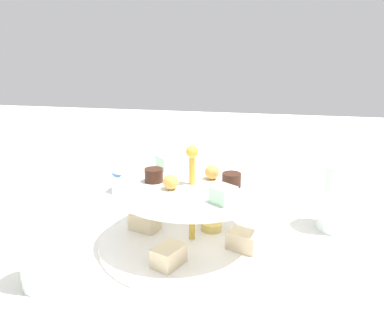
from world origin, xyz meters
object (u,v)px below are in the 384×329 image
(tiered_serving_stand, at_px, (192,218))
(water_glass_short_left, at_px, (70,195))
(teacup_with_saucer, at_px, (126,182))
(butter_knife_right, at_px, (225,181))
(water_glass_tall_right, at_px, (338,197))
(water_glass_mid_back, at_px, (41,250))

(tiered_serving_stand, distance_m, water_glass_short_left, 0.27)
(teacup_with_saucer, xyz_separation_m, butter_knife_right, (0.11, -0.21, -0.02))
(tiered_serving_stand, distance_m, water_glass_tall_right, 0.26)
(water_glass_tall_right, height_order, water_glass_mid_back, water_glass_tall_right)
(water_glass_short_left, relative_size, water_glass_mid_back, 0.71)
(tiered_serving_stand, relative_size, water_glass_mid_back, 2.81)
(butter_knife_right, bearing_deg, tiered_serving_stand, 100.91)
(water_glass_short_left, height_order, water_glass_mid_back, water_glass_mid_back)
(teacup_with_saucer, distance_m, butter_knife_right, 0.23)
(tiered_serving_stand, xyz_separation_m, teacup_with_saucer, (0.21, 0.19, -0.02))
(water_glass_tall_right, xyz_separation_m, water_glass_mid_back, (-0.26, 0.43, -0.01))
(tiered_serving_stand, xyz_separation_m, water_glass_short_left, (0.08, 0.25, -0.01))
(teacup_with_saucer, bearing_deg, water_glass_mid_back, -179.46)
(water_glass_tall_right, height_order, teacup_with_saucer, water_glass_tall_right)
(teacup_with_saucer, height_order, water_glass_mid_back, water_glass_mid_back)
(tiered_serving_stand, height_order, water_glass_tall_right, tiered_serving_stand)
(water_glass_mid_back, bearing_deg, teacup_with_saucer, 0.54)
(tiered_serving_stand, bearing_deg, teacup_with_saucer, 41.94)
(teacup_with_saucer, xyz_separation_m, water_glass_mid_back, (-0.36, -0.00, 0.03))
(tiered_serving_stand, height_order, water_glass_short_left, tiered_serving_stand)
(water_glass_tall_right, distance_m, butter_knife_right, 0.31)
(butter_knife_right, height_order, water_glass_mid_back, water_glass_mid_back)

